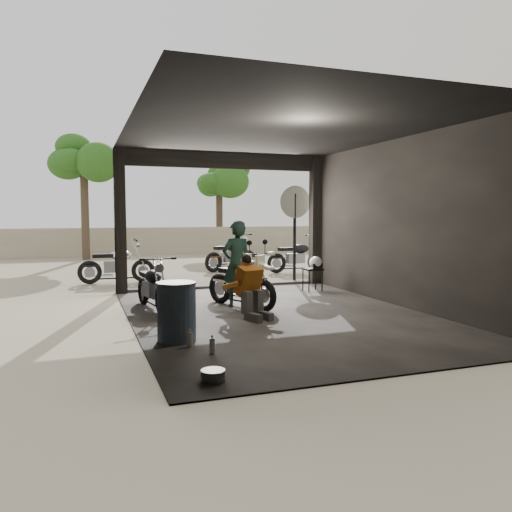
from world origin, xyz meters
TOP-DOWN VIEW (x-y plane):
  - ground at (0.00, 0.00)m, footprint 80.00×80.00m
  - garage at (0.00, 0.55)m, footprint 7.00×7.13m
  - boundary_wall at (0.00, 14.00)m, footprint 18.00×0.30m
  - tree_left at (-3.00, 12.50)m, footprint 2.20×2.20m
  - tree_right at (2.80, 14.00)m, footprint 2.20×2.20m
  - main_bike at (-0.38, 0.92)m, footprint 1.29×1.76m
  - left_bike at (-2.00, 1.27)m, footprint 0.82×1.56m
  - outside_bike_a at (-2.35, 5.24)m, footprint 1.69×0.73m
  - outside_bike_b at (1.23, 6.92)m, footprint 1.87×1.28m
  - outside_bike_c at (2.99, 5.85)m, footprint 1.70×0.73m
  - rider at (-0.43, 1.02)m, footprint 0.67×0.50m
  - mechanic at (-0.53, -0.18)m, footprint 0.73×0.86m
  - stool at (1.76, 2.23)m, footprint 0.39×0.39m
  - helmet at (1.81, 2.18)m, footprint 0.33×0.35m
  - oil_drum at (-2.00, -1.21)m, footprint 0.69×0.69m
  - sign_post at (2.01, 3.79)m, footprint 0.83×0.08m

SIDE VIEW (x-z plane):
  - ground at x=0.00m, z-range 0.00..0.00m
  - oil_drum at x=-2.00m, z-range 0.00..0.83m
  - stool at x=1.76m, z-range 0.20..0.74m
  - left_bike at x=-2.00m, z-range 0.00..1.00m
  - mechanic at x=-0.53m, z-range 0.00..1.05m
  - main_bike at x=-0.38m, z-range 0.00..1.08m
  - outside_bike_a at x=-2.35m, z-range 0.00..1.13m
  - outside_bike_c at x=2.99m, z-range 0.00..1.14m
  - outside_bike_b at x=1.23m, z-range 0.00..1.17m
  - boundary_wall at x=0.00m, z-range 0.00..1.20m
  - helmet at x=1.81m, z-range 0.54..0.82m
  - rider at x=-0.43m, z-range 0.00..1.65m
  - garage at x=0.00m, z-range -0.32..2.88m
  - sign_post at x=2.01m, z-range 0.45..2.95m
  - tree_right at x=2.80m, z-range 1.06..6.06m
  - tree_left at x=-3.00m, z-range 1.19..6.79m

